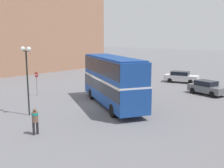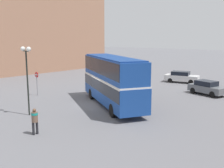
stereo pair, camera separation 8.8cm
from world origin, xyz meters
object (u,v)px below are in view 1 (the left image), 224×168
double_decker_bus (112,78)px  parked_car_kerb_near (207,88)px  parked_car_kerb_far (181,77)px  no_entry_sign (37,80)px  pedestrian_foreground (35,119)px  street_lamp_twin_globe (27,64)px

double_decker_bus → parked_car_kerb_near: bearing=95.5°
parked_car_kerb_far → no_entry_sign: (-7.72, -17.90, 0.92)m
pedestrian_foreground → parked_car_kerb_near: (3.45, 19.14, -0.28)m
double_decker_bus → no_entry_sign: bearing=-137.3°
parked_car_kerb_near → parked_car_kerb_far: bearing=151.8°
parked_car_kerb_near → street_lamp_twin_globe: size_ratio=0.79×
street_lamp_twin_globe → no_entry_sign: street_lamp_twin_globe is taller
pedestrian_foreground → parked_car_kerb_far: pedestrian_foreground is taller
parked_car_kerb_near → no_entry_sign: (-13.47, -12.54, 0.93)m
parked_car_kerb_near → parked_car_kerb_far: (-5.74, 5.37, 0.02)m
pedestrian_foreground → double_decker_bus: bearing=-79.0°
double_decker_bus → pedestrian_foreground: (1.15, -8.70, -1.52)m
pedestrian_foreground → parked_car_kerb_far: size_ratio=0.36×
pedestrian_foreground → no_entry_sign: bearing=-29.9°
street_lamp_twin_globe → parked_car_kerb_near: bearing=66.0°
double_decker_bus → parked_car_kerb_far: (-1.15, 15.80, -1.78)m
parked_car_kerb_far → street_lamp_twin_globe: size_ratio=0.88×
pedestrian_foreground → parked_car_kerb_far: bearing=-81.2°
parked_car_kerb_far → street_lamp_twin_globe: 22.75m
parked_car_kerb_near → parked_car_kerb_far: 7.86m
double_decker_bus → street_lamp_twin_globe: 7.44m
double_decker_bus → parked_car_kerb_far: 15.94m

